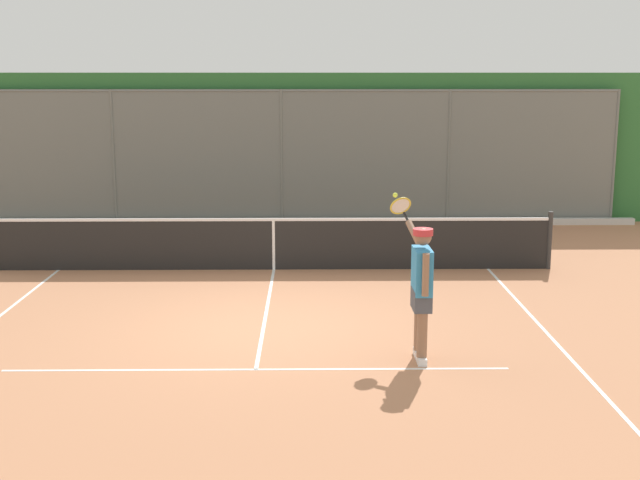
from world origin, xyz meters
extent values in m
plane|color=#B27551|center=(0.00, 0.00, 0.00)|extent=(60.00, 60.00, 0.00)
cube|color=white|center=(0.00, 1.70, 0.00)|extent=(6.18, 0.05, 0.01)
cube|color=white|center=(-3.96, 1.22, 0.00)|extent=(0.05, 9.66, 0.01)
cube|color=white|center=(0.00, -0.95, 0.00)|extent=(0.05, 5.31, 0.01)
cylinder|color=slate|center=(-7.94, -8.39, 1.60)|extent=(0.07, 0.07, 3.20)
cylinder|color=slate|center=(-3.97, -8.39, 1.60)|extent=(0.07, 0.07, 3.20)
cylinder|color=slate|center=(0.00, -8.39, 1.60)|extent=(0.07, 0.07, 3.20)
cylinder|color=slate|center=(3.97, -8.39, 1.60)|extent=(0.07, 0.07, 3.20)
cylinder|color=slate|center=(0.00, -8.39, 3.16)|extent=(15.89, 0.05, 0.05)
cube|color=slate|center=(0.00, -8.39, 1.60)|extent=(15.89, 0.02, 3.20)
cube|color=#2D6B33|center=(0.00, -9.04, 1.79)|extent=(18.89, 0.90, 3.58)
cube|color=silver|center=(0.00, -8.21, 0.07)|extent=(16.89, 0.18, 0.15)
cylinder|color=#2D2D2D|center=(-5.08, -3.61, 0.54)|extent=(0.09, 0.09, 1.07)
cube|color=black|center=(0.00, -3.61, 0.46)|extent=(10.08, 0.02, 0.91)
cube|color=white|center=(0.00, -3.61, 0.94)|extent=(10.08, 0.04, 0.05)
cube|color=white|center=(0.00, -3.61, 0.46)|extent=(0.05, 0.04, 0.91)
cube|color=silver|center=(-2.05, 1.51, 0.04)|extent=(0.11, 0.26, 0.09)
cylinder|color=#8C664C|center=(-2.05, 1.51, 0.48)|extent=(0.13, 0.13, 0.78)
cube|color=silver|center=(-2.05, 1.24, 0.04)|extent=(0.11, 0.26, 0.09)
cylinder|color=#8C664C|center=(-2.05, 1.24, 0.48)|extent=(0.13, 0.13, 0.78)
cube|color=#474C56|center=(-2.05, 1.38, 0.79)|extent=(0.22, 0.41, 0.26)
cube|color=#338CC6|center=(-2.05, 1.38, 1.15)|extent=(0.21, 0.48, 0.57)
cylinder|color=#8C664C|center=(-2.05, 1.67, 1.18)|extent=(0.08, 0.08, 0.52)
cylinder|color=#8C664C|center=(-1.99, 0.92, 1.55)|extent=(0.20, 0.39, 0.29)
sphere|color=#8C664C|center=(-2.05, 1.38, 1.59)|extent=(0.22, 0.22, 0.22)
cylinder|color=red|center=(-2.05, 1.38, 1.64)|extent=(0.25, 0.25, 0.08)
cube|color=red|center=(-2.05, 1.26, 1.61)|extent=(0.19, 0.20, 0.02)
cylinder|color=black|center=(-1.92, 0.69, 1.71)|extent=(0.08, 0.17, 0.13)
torus|color=gold|center=(-1.86, 0.51, 1.83)|extent=(0.34, 0.26, 0.26)
cylinder|color=silver|center=(-1.86, 0.51, 1.83)|extent=(0.28, 0.21, 0.21)
sphere|color=#C1D138|center=(-1.81, 0.34, 1.95)|extent=(0.07, 0.07, 0.07)
camera|label=1|loc=(-0.66, 11.35, 3.54)|focal=46.74mm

